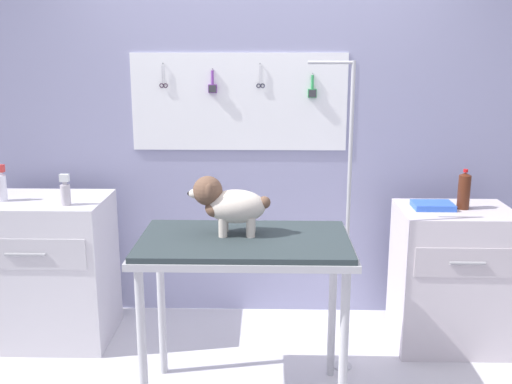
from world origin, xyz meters
TOP-DOWN VIEW (x-y plane):
  - rear_wall_panel at (-0.00, 1.28)m, footprint 4.00×0.11m
  - grooming_table at (-0.06, 0.11)m, footprint 1.08×0.64m
  - grooming_arm at (0.49, 0.46)m, footprint 0.30×0.11m
  - dog at (-0.14, 0.18)m, footprint 0.42×0.19m
  - counter_left at (-1.35, 0.80)m, footprint 0.80×0.58m
  - cabinet_right at (1.20, 0.78)m, footprint 0.68×0.54m
  - spray_bottle_short at (-1.14, 0.66)m, footprint 0.06×0.06m
  - shampoo_bottle at (-1.56, 0.75)m, footprint 0.06×0.06m
  - soda_bottle at (1.24, 0.80)m, footprint 0.07×0.07m
  - supply_tray at (1.06, 0.80)m, footprint 0.24×0.18m

SIDE VIEW (x-z plane):
  - cabinet_right at x=1.20m, z-range 0.00..0.88m
  - counter_left at x=-1.35m, z-range 0.00..0.93m
  - grooming_table at x=-0.06m, z-range 0.36..1.27m
  - grooming_arm at x=0.49m, z-range -0.06..1.72m
  - supply_tray at x=1.06m, z-range 0.88..0.92m
  - soda_bottle at x=1.24m, z-range 0.87..1.12m
  - spray_bottle_short at x=-1.14m, z-range 0.91..1.10m
  - shampoo_bottle at x=-1.56m, z-range 0.91..1.13m
  - dog at x=-0.14m, z-range 0.92..1.22m
  - rear_wall_panel at x=0.00m, z-range 0.01..2.31m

